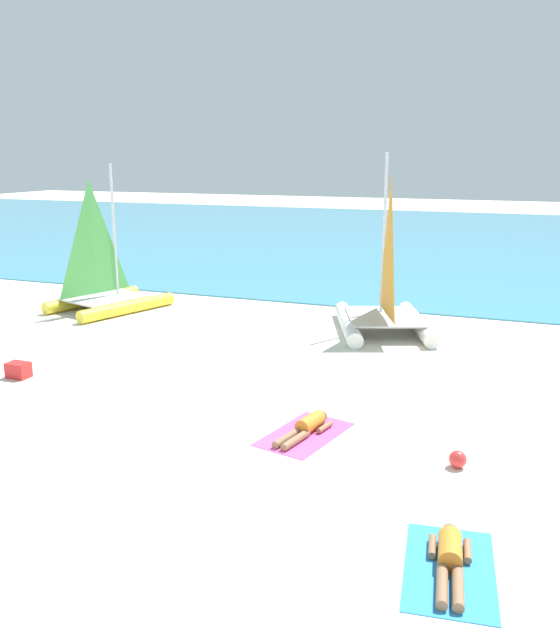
{
  "coord_description": "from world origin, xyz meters",
  "views": [
    {
      "loc": [
        5.45,
        -8.62,
        5.0
      ],
      "look_at": [
        0.0,
        5.62,
        1.2
      ],
      "focal_mm": 37.39,
      "sensor_mm": 36.0,
      "label": 1
    }
  ],
  "objects_px": {
    "cooler_box": "(18,370)",
    "sailboat_white": "(384,306)",
    "sailboat_yellow": "(106,289)",
    "towel_left": "(305,434)",
    "sunbather_right": "(450,557)",
    "sunbather_left": "(307,427)",
    "towel_right": "(449,569)",
    "beach_ball": "(458,459)"
  },
  "relations": [
    {
      "from": "beach_ball",
      "to": "cooler_box",
      "type": "bearing_deg",
      "value": 174.01
    },
    {
      "from": "towel_right",
      "to": "cooler_box",
      "type": "bearing_deg",
      "value": 158.93
    },
    {
      "from": "sunbather_left",
      "to": "sunbather_right",
      "type": "distance_m",
      "value": 4.41
    },
    {
      "from": "towel_right",
      "to": "sunbather_right",
      "type": "bearing_deg",
      "value": 97.17
    },
    {
      "from": "sailboat_white",
      "to": "sunbather_right",
      "type": "relative_size",
      "value": 3.23
    },
    {
      "from": "sailboat_white",
      "to": "sailboat_yellow",
      "type": "relative_size",
      "value": 1.07
    },
    {
      "from": "sailboat_yellow",
      "to": "sunbather_left",
      "type": "relative_size",
      "value": 3.03
    },
    {
      "from": "cooler_box",
      "to": "sailboat_white",
      "type": "bearing_deg",
      "value": 45.28
    },
    {
      "from": "towel_left",
      "to": "sunbather_left",
      "type": "distance_m",
      "value": 0.14
    },
    {
      "from": "sailboat_yellow",
      "to": "sunbather_right",
      "type": "height_order",
      "value": "sailboat_yellow"
    },
    {
      "from": "sailboat_white",
      "to": "sunbather_left",
      "type": "bearing_deg",
      "value": -109.19
    },
    {
      "from": "sailboat_white",
      "to": "sunbather_right",
      "type": "bearing_deg",
      "value": -94.53
    },
    {
      "from": "sunbather_left",
      "to": "towel_right",
      "type": "xyz_separation_m",
      "value": [
        2.99,
        -3.31,
        -0.13
      ]
    },
    {
      "from": "towel_left",
      "to": "cooler_box",
      "type": "xyz_separation_m",
      "value": [
        -7.2,
        0.69,
        0.17
      ]
    },
    {
      "from": "sailboat_yellow",
      "to": "towel_right",
      "type": "bearing_deg",
      "value": -21.68
    },
    {
      "from": "sailboat_yellow",
      "to": "towel_right",
      "type": "relative_size",
      "value": 2.49
    },
    {
      "from": "sunbather_right",
      "to": "cooler_box",
      "type": "relative_size",
      "value": 3.14
    },
    {
      "from": "sailboat_white",
      "to": "towel_right",
      "type": "bearing_deg",
      "value": -94.59
    },
    {
      "from": "sailboat_white",
      "to": "towel_left",
      "type": "distance_m",
      "value": 7.76
    },
    {
      "from": "towel_left",
      "to": "towel_right",
      "type": "relative_size",
      "value": 1.0
    },
    {
      "from": "towel_right",
      "to": "cooler_box",
      "type": "height_order",
      "value": "cooler_box"
    },
    {
      "from": "sunbather_right",
      "to": "sailboat_yellow",
      "type": "bearing_deg",
      "value": 132.81
    },
    {
      "from": "sunbather_left",
      "to": "sunbather_right",
      "type": "xyz_separation_m",
      "value": [
        2.98,
        -3.24,
        0.0
      ]
    },
    {
      "from": "sailboat_white",
      "to": "beach_ball",
      "type": "height_order",
      "value": "sailboat_white"
    },
    {
      "from": "sunbather_left",
      "to": "cooler_box",
      "type": "bearing_deg",
      "value": -172.14
    },
    {
      "from": "beach_ball",
      "to": "towel_left",
      "type": "bearing_deg",
      "value": 172.66
    },
    {
      "from": "towel_left",
      "to": "towel_right",
      "type": "height_order",
      "value": "same"
    },
    {
      "from": "towel_left",
      "to": "sunbather_left",
      "type": "bearing_deg",
      "value": 77.19
    },
    {
      "from": "sailboat_white",
      "to": "beach_ball",
      "type": "relative_size",
      "value": 17.38
    },
    {
      "from": "sailboat_yellow",
      "to": "cooler_box",
      "type": "xyz_separation_m",
      "value": [
        2.16,
        -6.51,
        -0.52
      ]
    },
    {
      "from": "sailboat_yellow",
      "to": "towel_left",
      "type": "bearing_deg",
      "value": -19.07
    },
    {
      "from": "towel_right",
      "to": "beach_ball",
      "type": "distance_m",
      "value": 2.9
    },
    {
      "from": "sailboat_white",
      "to": "sunbather_left",
      "type": "xyz_separation_m",
      "value": [
        0.25,
        -7.66,
        -0.62
      ]
    },
    {
      "from": "sunbather_right",
      "to": "cooler_box",
      "type": "distance_m",
      "value": 10.91
    },
    {
      "from": "towel_left",
      "to": "beach_ball",
      "type": "relative_size",
      "value": 6.52
    },
    {
      "from": "cooler_box",
      "to": "towel_left",
      "type": "bearing_deg",
      "value": -5.47
    },
    {
      "from": "towel_left",
      "to": "cooler_box",
      "type": "height_order",
      "value": "cooler_box"
    },
    {
      "from": "sunbather_left",
      "to": "sunbather_right",
      "type": "bearing_deg",
      "value": -34.57
    },
    {
      "from": "sailboat_yellow",
      "to": "sunbather_right",
      "type": "xyz_separation_m",
      "value": [
        12.36,
        -10.37,
        -0.57
      ]
    },
    {
      "from": "sunbather_right",
      "to": "cooler_box",
      "type": "height_order",
      "value": "cooler_box"
    },
    {
      "from": "sunbather_right",
      "to": "sunbather_left",
      "type": "bearing_deg",
      "value": 125.46
    },
    {
      "from": "towel_left",
      "to": "beach_ball",
      "type": "height_order",
      "value": "beach_ball"
    }
  ]
}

